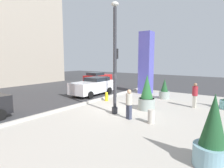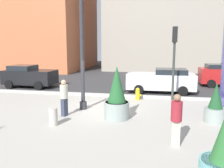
{
  "view_description": "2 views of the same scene",
  "coord_description": "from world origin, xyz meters",
  "px_view_note": "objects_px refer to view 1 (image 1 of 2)",
  "views": [
    {
      "loc": [
        -10.38,
        -6.7,
        3.39
      ],
      "look_at": [
        0.11,
        0.73,
        1.7
      ],
      "focal_mm": 30.52,
      "sensor_mm": 36.0,
      "label": 1
    },
    {
      "loc": [
        2.95,
        -11.64,
        3.34
      ],
      "look_at": [
        0.54,
        0.63,
        1.24
      ],
      "focal_mm": 38.64,
      "sensor_mm": 36.0,
      "label": 2
    }
  ],
  "objects_px": {
    "lamp_post": "(115,61)",
    "potted_plant_near_right": "(213,136)",
    "car_curb_west": "(93,86)",
    "pedestrian_crossing": "(129,103)",
    "car_curb_east": "(98,79)",
    "pedestrian_on_sidewalk": "(195,94)",
    "traffic_light_corner": "(116,64)",
    "art_pillar_blue": "(146,63)",
    "potted_plant_curbside": "(164,91)",
    "potted_plant_mid_plaza": "(147,95)",
    "fire_hydrant": "(107,96)",
    "concrete_bollard": "(151,117)"
  },
  "relations": [
    {
      "from": "traffic_light_corner",
      "to": "car_curb_east",
      "type": "distance_m",
      "value": 7.28
    },
    {
      "from": "traffic_light_corner",
      "to": "car_curb_east",
      "type": "height_order",
      "value": "traffic_light_corner"
    },
    {
      "from": "potted_plant_mid_plaza",
      "to": "car_curb_west",
      "type": "xyz_separation_m",
      "value": [
        1.99,
        6.48,
        -0.16
      ]
    },
    {
      "from": "art_pillar_blue",
      "to": "pedestrian_on_sidewalk",
      "type": "distance_m",
      "value": 6.5
    },
    {
      "from": "lamp_post",
      "to": "potted_plant_curbside",
      "type": "height_order",
      "value": "lamp_post"
    },
    {
      "from": "potted_plant_curbside",
      "to": "pedestrian_on_sidewalk",
      "type": "xyz_separation_m",
      "value": [
        -1.8,
        -2.83,
        0.28
      ]
    },
    {
      "from": "potted_plant_mid_plaza",
      "to": "car_curb_east",
      "type": "distance_m",
      "value": 12.01
    },
    {
      "from": "potted_plant_near_right",
      "to": "pedestrian_on_sidewalk",
      "type": "bearing_deg",
      "value": 15.71
    },
    {
      "from": "art_pillar_blue",
      "to": "potted_plant_curbside",
      "type": "height_order",
      "value": "art_pillar_blue"
    },
    {
      "from": "lamp_post",
      "to": "potted_plant_curbside",
      "type": "bearing_deg",
      "value": -8.55
    },
    {
      "from": "art_pillar_blue",
      "to": "fire_hydrant",
      "type": "relative_size",
      "value": 7.99
    },
    {
      "from": "concrete_bollard",
      "to": "car_curb_east",
      "type": "distance_m",
      "value": 14.59
    },
    {
      "from": "fire_hydrant",
      "to": "concrete_bollard",
      "type": "bearing_deg",
      "value": -119.92
    },
    {
      "from": "art_pillar_blue",
      "to": "traffic_light_corner",
      "type": "bearing_deg",
      "value": 152.95
    },
    {
      "from": "traffic_light_corner",
      "to": "potted_plant_near_right",
      "type": "bearing_deg",
      "value": -130.89
    },
    {
      "from": "lamp_post",
      "to": "traffic_light_corner",
      "type": "height_order",
      "value": "lamp_post"
    },
    {
      "from": "potted_plant_near_right",
      "to": "potted_plant_curbside",
      "type": "distance_m",
      "value": 10.5
    },
    {
      "from": "art_pillar_blue",
      "to": "potted_plant_mid_plaza",
      "type": "bearing_deg",
      "value": -153.9
    },
    {
      "from": "potted_plant_curbside",
      "to": "fire_hydrant",
      "type": "height_order",
      "value": "potted_plant_curbside"
    },
    {
      "from": "art_pillar_blue",
      "to": "pedestrian_crossing",
      "type": "xyz_separation_m",
      "value": [
        -8.08,
        -2.83,
        -2.04
      ]
    },
    {
      "from": "potted_plant_near_right",
      "to": "fire_hydrant",
      "type": "xyz_separation_m",
      "value": [
        5.67,
        8.43,
        -0.62
      ]
    },
    {
      "from": "concrete_bollard",
      "to": "car_curb_west",
      "type": "relative_size",
      "value": 0.16
    },
    {
      "from": "fire_hydrant",
      "to": "lamp_post",
      "type": "bearing_deg",
      "value": -134.88
    },
    {
      "from": "art_pillar_blue",
      "to": "lamp_post",
      "type": "bearing_deg",
      "value": -168.71
    },
    {
      "from": "car_curb_west",
      "to": "pedestrian_crossing",
      "type": "distance_m",
      "value": 7.91
    },
    {
      "from": "fire_hydrant",
      "to": "potted_plant_mid_plaza",
      "type": "bearing_deg",
      "value": -98.91
    },
    {
      "from": "car_curb_east",
      "to": "pedestrian_on_sidewalk",
      "type": "height_order",
      "value": "pedestrian_on_sidewalk"
    },
    {
      "from": "pedestrian_on_sidewalk",
      "to": "lamp_post",
      "type": "bearing_deg",
      "value": 139.32
    },
    {
      "from": "potted_plant_mid_plaza",
      "to": "car_curb_east",
      "type": "bearing_deg",
      "value": 55.27
    },
    {
      "from": "potted_plant_near_right",
      "to": "concrete_bollard",
      "type": "distance_m",
      "value": 4.23
    },
    {
      "from": "pedestrian_crossing",
      "to": "pedestrian_on_sidewalk",
      "type": "distance_m",
      "value": 5.43
    },
    {
      "from": "art_pillar_blue",
      "to": "car_curb_east",
      "type": "distance_m",
      "value": 7.52
    },
    {
      "from": "potted_plant_mid_plaza",
      "to": "traffic_light_corner",
      "type": "xyz_separation_m",
      "value": [
        2.63,
        4.28,
        1.9
      ]
    },
    {
      "from": "car_curb_west",
      "to": "potted_plant_mid_plaza",
      "type": "bearing_deg",
      "value": -107.09
    },
    {
      "from": "art_pillar_blue",
      "to": "potted_plant_curbside",
      "type": "bearing_deg",
      "value": -120.28
    },
    {
      "from": "potted_plant_near_right",
      "to": "potted_plant_mid_plaza",
      "type": "height_order",
      "value": "potted_plant_mid_plaza"
    },
    {
      "from": "traffic_light_corner",
      "to": "pedestrian_crossing",
      "type": "xyz_separation_m",
      "value": [
        -5.09,
        -4.35,
        -1.96
      ]
    },
    {
      "from": "potted_plant_near_right",
      "to": "pedestrian_crossing",
      "type": "height_order",
      "value": "potted_plant_near_right"
    },
    {
      "from": "potted_plant_curbside",
      "to": "car_curb_west",
      "type": "distance_m",
      "value": 6.55
    },
    {
      "from": "pedestrian_on_sidewalk",
      "to": "pedestrian_crossing",
      "type": "bearing_deg",
      "value": 153.29
    },
    {
      "from": "pedestrian_on_sidewalk",
      "to": "potted_plant_curbside",
      "type": "bearing_deg",
      "value": 57.54
    },
    {
      "from": "potted_plant_near_right",
      "to": "potted_plant_mid_plaza",
      "type": "relative_size",
      "value": 0.99
    },
    {
      "from": "potted_plant_mid_plaza",
      "to": "pedestrian_crossing",
      "type": "xyz_separation_m",
      "value": [
        -2.45,
        -0.07,
        -0.06
      ]
    },
    {
      "from": "fire_hydrant",
      "to": "car_curb_east",
      "type": "distance_m",
      "value": 8.72
    },
    {
      "from": "traffic_light_corner",
      "to": "car_curb_west",
      "type": "distance_m",
      "value": 3.08
    },
    {
      "from": "car_curb_east",
      "to": "pedestrian_on_sidewalk",
      "type": "xyz_separation_m",
      "value": [
        -4.44,
        -12.39,
        0.08
      ]
    },
    {
      "from": "potted_plant_mid_plaza",
      "to": "potted_plant_curbside",
      "type": "bearing_deg",
      "value": 4.27
    },
    {
      "from": "lamp_post",
      "to": "potted_plant_near_right",
      "type": "bearing_deg",
      "value": -117.95
    },
    {
      "from": "art_pillar_blue",
      "to": "potted_plant_near_right",
      "type": "bearing_deg",
      "value": -145.43
    },
    {
      "from": "potted_plant_mid_plaza",
      "to": "potted_plant_curbside",
      "type": "distance_m",
      "value": 4.22
    }
  ]
}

